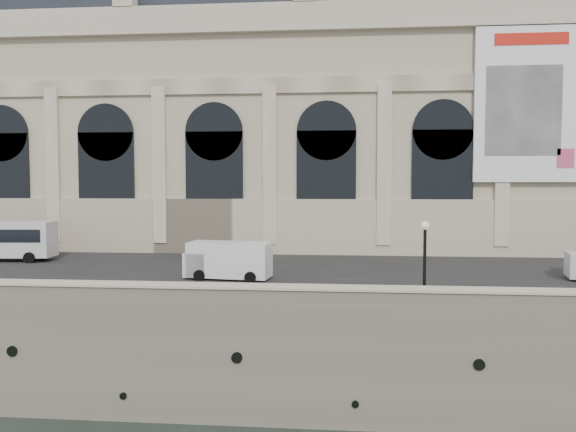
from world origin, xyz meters
name	(u,v)px	position (x,y,z in m)	size (l,w,h in m)	color
ground	(199,425)	(0.00, 0.00, 0.00)	(260.00, 260.00, 0.00)	black
quay	(276,266)	(0.00, 35.00, 3.00)	(160.00, 70.00, 6.00)	#78705C
street	(244,268)	(0.00, 14.00, 6.03)	(160.00, 24.00, 0.06)	#2D2D2D
parapet	(201,296)	(0.00, 0.60, 6.62)	(160.00, 1.40, 1.21)	#78705C
museum	(214,113)	(-5.98, 30.86, 19.72)	(69.00, 18.70, 29.10)	#B6A98C
van_c	(225,260)	(-0.46, 8.96, 7.28)	(5.85, 2.86, 2.51)	silver
lamp_right	(425,264)	(11.63, 2.12, 8.22)	(0.45, 0.45, 4.46)	black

